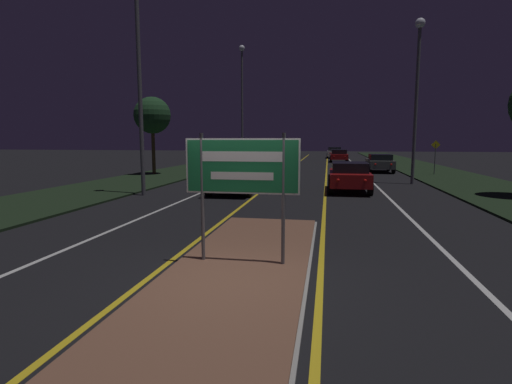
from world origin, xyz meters
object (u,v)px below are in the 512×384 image
at_px(warning_sign, 435,154).
at_px(car_receding_0, 349,176).
at_px(streetlight_left_near, 138,43).
at_px(car_receding_1, 380,162).
at_px(streetlight_right_near, 417,78).
at_px(highway_sign, 242,172).
at_px(car_receding_2, 339,155).
at_px(streetlight_left_far, 242,90).
at_px(car_receding_3, 334,152).
at_px(car_approaching_0, 236,176).

bearing_deg(warning_sign, car_receding_0, -122.38).
relative_size(streetlight_left_near, car_receding_1, 2.56).
distance_m(streetlight_left_near, streetlight_right_near, 14.50).
xyz_separation_m(highway_sign, warning_sign, (8.86, 21.85, -0.38)).
height_order(streetlight_right_near, car_receding_2, streetlight_right_near).
height_order(car_receding_0, car_receding_1, car_receding_0).
distance_m(streetlight_left_far, car_receding_3, 20.47).
distance_m(car_receding_0, warning_sign, 11.67).
bearing_deg(highway_sign, streetlight_left_near, 125.46).
bearing_deg(car_receding_2, warning_sign, -69.48).
relative_size(highway_sign, car_receding_0, 0.61).
height_order(streetlight_left_near, car_receding_0, streetlight_left_near).
height_order(streetlight_left_far, car_receding_3, streetlight_left_far).
height_order(car_receding_1, car_receding_3, car_receding_3).
relative_size(streetlight_left_near, car_approaching_0, 2.56).
distance_m(streetlight_right_near, car_receding_3, 31.74).
bearing_deg(car_receding_3, car_receding_0, -89.68).
relative_size(streetlight_left_far, car_receding_1, 2.61).
relative_size(streetlight_left_near, warning_sign, 4.65).
distance_m(car_receding_0, car_receding_2, 26.02).
height_order(car_approaching_0, warning_sign, warning_sign).
relative_size(car_receding_0, car_receding_1, 0.97).
bearing_deg(car_receding_3, car_receding_1, -82.30).
relative_size(car_receding_2, warning_sign, 1.96).
bearing_deg(streetlight_left_near, car_receding_2, 72.24).
bearing_deg(streetlight_right_near, car_receding_0, -132.58).
relative_size(streetlight_right_near, car_receding_2, 1.95).
bearing_deg(streetlight_left_far, car_receding_0, -62.98).
xyz_separation_m(car_receding_3, car_approaching_0, (-5.03, -36.41, 0.02)).
relative_size(highway_sign, streetlight_right_near, 0.28).
bearing_deg(streetlight_left_far, warning_sign, -27.21).
xyz_separation_m(streetlight_left_far, car_receding_3, (8.82, 17.39, -6.22)).
xyz_separation_m(highway_sign, car_receding_3, (2.42, 47.09, -1.10)).
xyz_separation_m(highway_sign, car_receding_1, (5.51, 24.27, -1.13)).
bearing_deg(streetlight_left_far, car_receding_3, 63.11).
bearing_deg(streetlight_left_near, streetlight_right_near, 28.42).
xyz_separation_m(car_receding_1, car_approaching_0, (-8.12, -13.60, 0.05)).
height_order(car_receding_0, car_approaching_0, car_approaching_0).
bearing_deg(streetlight_right_near, car_receding_2, 98.92).
bearing_deg(car_receding_3, highway_sign, -92.95).
xyz_separation_m(streetlight_right_near, warning_sign, (2.59, 5.87, -4.28)).
bearing_deg(streetlight_left_near, car_receding_0, 17.83).
relative_size(car_receding_3, warning_sign, 1.93).
height_order(highway_sign, streetlight_left_near, streetlight_left_near).
relative_size(car_receding_1, car_receding_2, 0.93).
bearing_deg(car_approaching_0, car_receding_2, 78.80).
relative_size(streetlight_left_far, car_approaching_0, 2.61).
bearing_deg(car_approaching_0, warning_sign, 44.25).
bearing_deg(car_receding_1, streetlight_left_near, -128.26).
xyz_separation_m(streetlight_left_near, streetlight_left_far, (0.07, 20.61, 0.47)).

